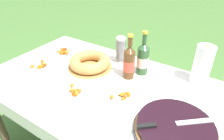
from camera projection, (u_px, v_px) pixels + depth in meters
name	position (u px, v px, depth m)	size (l,w,h in m)	color
garden_table	(103.00, 93.00, 1.32)	(1.57, 0.91, 0.69)	brown
tablecloth	(103.00, 86.00, 1.29)	(1.58, 0.92, 0.10)	white
berry_tart	(175.00, 128.00, 0.93)	(0.39, 0.39, 0.06)	#38383D
serving_knife	(170.00, 124.00, 0.91)	(0.30, 0.26, 0.01)	silver
bundt_cake	(90.00, 62.00, 1.44)	(0.32, 0.32, 0.08)	#B78447
cup_stack	(121.00, 50.00, 1.48)	(0.07, 0.07, 0.20)	white
cider_bottle_green	(143.00, 59.00, 1.34)	(0.08, 0.08, 0.31)	#2D562D
cider_bottle_amber	(129.00, 62.00, 1.29)	(0.08, 0.08, 0.31)	brown
snack_plate_near	(76.00, 91.00, 1.20)	(0.20, 0.20, 0.05)	white
snack_plate_left	(65.00, 53.00, 1.63)	(0.23, 0.23, 0.06)	white
snack_plate_right	(41.00, 66.00, 1.46)	(0.22, 0.22, 0.06)	white
snack_plate_far	(120.00, 97.00, 1.15)	(0.22, 0.22, 0.06)	white
paper_towel_roll	(202.00, 65.00, 1.24)	(0.11, 0.11, 0.26)	white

